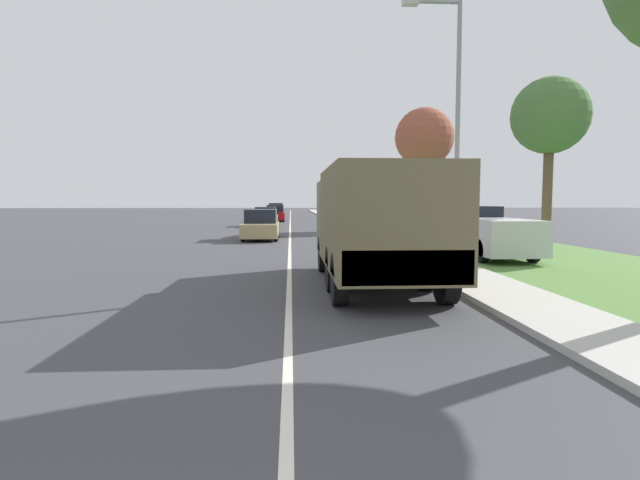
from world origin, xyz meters
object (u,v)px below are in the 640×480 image
at_px(car_second_ahead, 266,217).
at_px(car_third_ahead, 275,214).
at_px(car_fourth_ahead, 276,210).
at_px(lamp_post, 451,110).
at_px(military_truck, 375,221).
at_px(pickup_truck, 483,231).
at_px(car_nearest_ahead, 261,226).

height_order(car_second_ahead, car_third_ahead, car_third_ahead).
distance_m(car_fourth_ahead, lamp_post, 48.58).
distance_m(military_truck, car_fourth_ahead, 50.62).
distance_m(pickup_truck, lamp_post, 5.69).
height_order(military_truck, car_fourth_ahead, military_truck).
bearing_deg(car_third_ahead, lamp_post, -79.95).
bearing_deg(military_truck, car_fourth_ahead, 94.29).
bearing_deg(military_truck, lamp_post, 44.06).
distance_m(military_truck, car_third_ahead, 36.32).
xyz_separation_m(car_third_ahead, car_fourth_ahead, (-0.35, 14.32, 0.04)).
xyz_separation_m(military_truck, pickup_truck, (4.97, 6.07, -0.65)).
relative_size(car_nearest_ahead, car_fourth_ahead, 1.13).
xyz_separation_m(car_nearest_ahead, car_second_ahead, (-0.41, 13.21, -0.02)).
bearing_deg(military_truck, car_nearest_ahead, 103.76).
bearing_deg(pickup_truck, lamp_post, -123.92).
bearing_deg(car_second_ahead, car_nearest_ahead, -88.23).
distance_m(car_nearest_ahead, car_fourth_ahead, 36.16).
bearing_deg(car_third_ahead, pickup_truck, -74.39).
height_order(car_nearest_ahead, car_third_ahead, car_third_ahead).
bearing_deg(military_truck, pickup_truck, 50.70).
bearing_deg(car_fourth_ahead, car_second_ahead, -90.33).
height_order(military_truck, pickup_truck, military_truck).
distance_m(car_nearest_ahead, car_second_ahead, 13.22).
xyz_separation_m(car_second_ahead, car_third_ahead, (0.48, 8.63, 0.03)).
xyz_separation_m(military_truck, lamp_post, (2.54, 2.46, 3.01)).
distance_m(car_second_ahead, car_fourth_ahead, 22.95).
distance_m(car_nearest_ahead, car_third_ahead, 21.84).
xyz_separation_m(car_nearest_ahead, car_fourth_ahead, (-0.28, 36.16, 0.04)).
relative_size(car_third_ahead, pickup_truck, 0.81).
bearing_deg(lamp_post, military_truck, -135.94).
relative_size(car_second_ahead, car_third_ahead, 1.04).
bearing_deg(car_third_ahead, car_second_ahead, -93.19).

